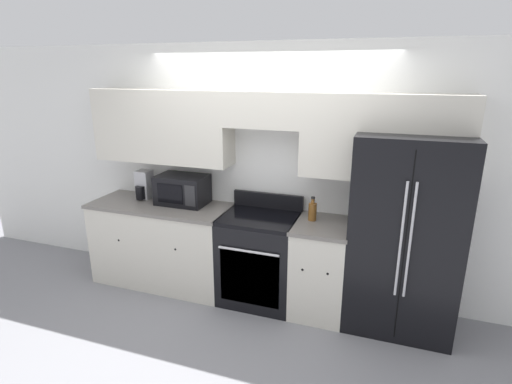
# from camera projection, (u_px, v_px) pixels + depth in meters

# --- Properties ---
(ground_plane) EXTENTS (12.00, 12.00, 0.00)m
(ground_plane) POSITION_uv_depth(u_px,v_px,m) (246.00, 313.00, 3.99)
(ground_plane) COLOR gray
(wall_back) EXTENTS (8.00, 0.39, 2.60)m
(wall_back) POSITION_uv_depth(u_px,v_px,m) (265.00, 155.00, 4.07)
(wall_back) COLOR white
(wall_back) RESTS_ON ground_plane
(lower_cabinets_left) EXTENTS (1.56, 0.64, 0.93)m
(lower_cabinets_left) POSITION_uv_depth(u_px,v_px,m) (163.00, 243.00, 4.48)
(lower_cabinets_left) COLOR beige
(lower_cabinets_left) RESTS_ON ground_plane
(lower_cabinets_right) EXTENTS (0.54, 0.64, 0.93)m
(lower_cabinets_right) POSITION_uv_depth(u_px,v_px,m) (320.00, 268.00, 3.92)
(lower_cabinets_right) COLOR beige
(lower_cabinets_right) RESTS_ON ground_plane
(oven_range) EXTENTS (0.76, 0.65, 1.09)m
(oven_range) POSITION_uv_depth(u_px,v_px,m) (259.00, 258.00, 4.12)
(oven_range) COLOR black
(oven_range) RESTS_ON ground_plane
(refrigerator) EXTENTS (0.95, 0.76, 1.82)m
(refrigerator) POSITION_uv_depth(u_px,v_px,m) (404.00, 234.00, 3.61)
(refrigerator) COLOR black
(refrigerator) RESTS_ON ground_plane
(microwave) EXTENTS (0.54, 0.36, 0.32)m
(microwave) POSITION_uv_depth(u_px,v_px,m) (182.00, 190.00, 4.32)
(microwave) COLOR black
(microwave) RESTS_ON lower_cabinets_left
(bottle) EXTENTS (0.08, 0.08, 0.24)m
(bottle) POSITION_uv_depth(u_px,v_px,m) (312.00, 211.00, 3.85)
(bottle) COLOR brown
(bottle) RESTS_ON lower_cabinets_right
(paper_towel_holder) EXTENTS (0.15, 0.22, 0.32)m
(paper_towel_holder) POSITION_uv_depth(u_px,v_px,m) (144.00, 186.00, 4.50)
(paper_towel_holder) COLOR #B7B7BC
(paper_towel_holder) RESTS_ON lower_cabinets_left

